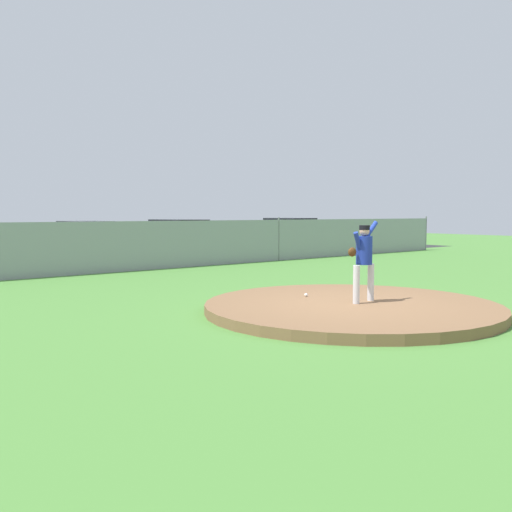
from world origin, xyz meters
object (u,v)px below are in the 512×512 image
parked_car_white (290,235)px  baseball (306,295)px  pitcher_youth (364,255)px  parked_car_slate (86,242)px  parked_car_burgundy (179,239)px  traffic_cone_orange (37,262)px

parked_car_white → baseball: bearing=-132.0°
baseball → pitcher_youth: bearing=-74.6°
baseball → parked_car_slate: 13.27m
baseball → parked_car_burgundy: bearing=69.2°
parked_car_burgundy → parked_car_white: 6.88m
baseball → parked_car_white: 17.77m
parked_car_slate → parked_car_burgundy: (4.28, -0.10, 0.03)m
pitcher_youth → parked_car_white: 18.49m
pitcher_youth → baseball: (-0.35, 1.26, -0.91)m
parked_car_white → traffic_cone_orange: 13.91m
traffic_cone_orange → baseball: bearing=-80.5°
parked_car_white → pitcher_youth: bearing=-128.6°
parked_car_slate → parked_car_white: bearing=-0.2°
traffic_cone_orange → pitcher_youth: bearing=-79.9°
parked_car_white → traffic_cone_orange: parked_car_white is taller
pitcher_youth → parked_car_burgundy: bearing=72.1°
parked_car_slate → traffic_cone_orange: parked_car_slate is taller
baseball → parked_car_burgundy: (5.00, 13.14, 0.59)m
pitcher_youth → parked_car_slate: size_ratio=0.38×
baseball → parked_car_white: bearing=48.0°
parked_car_slate → parked_car_burgundy: parked_car_burgundy is taller
baseball → traffic_cone_orange: bearing=99.5°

